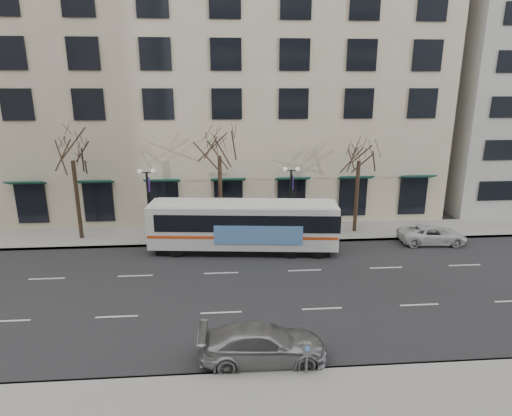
{
  "coord_description": "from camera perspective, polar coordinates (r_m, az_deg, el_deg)",
  "views": [
    {
      "loc": [
        0.26,
        -21.03,
        10.65
      ],
      "look_at": [
        2.05,
        2.17,
        4.0
      ],
      "focal_mm": 30.0,
      "sensor_mm": 36.0,
      "label": 1
    }
  ],
  "objects": [
    {
      "name": "lamp_post_left",
      "position": [
        30.68,
        -14.13,
        0.91
      ],
      "size": [
        1.22,
        0.45,
        5.21
      ],
      "color": "black",
      "rests_on": "ground"
    },
    {
      "name": "silver_car",
      "position": [
        17.89,
        0.94,
        -17.68
      ],
      "size": [
        5.15,
        2.17,
        1.48
      ],
      "primitive_type": "imported",
      "rotation": [
        0.0,
        0.0,
        1.55
      ],
      "color": "#979A9E",
      "rests_on": "ground"
    },
    {
      "name": "building_hotel",
      "position": [
        42.11,
        -7.87,
        17.65
      ],
      "size": [
        40.0,
        20.0,
        24.0
      ],
      "primitive_type": "cube",
      "color": "tan",
      "rests_on": "ground"
    },
    {
      "name": "lamp_post_right",
      "position": [
        30.6,
        4.65,
        1.31
      ],
      "size": [
        1.22,
        0.45,
        5.21
      ],
      "color": "black",
      "rests_on": "ground"
    },
    {
      "name": "city_bus",
      "position": [
        28.26,
        -1.53,
        -2.25
      ],
      "size": [
        12.54,
        3.95,
        3.34
      ],
      "rotation": [
        0.0,
        0.0,
        -0.1
      ],
      "color": "silver",
      "rests_on": "ground"
    },
    {
      "name": "white_pickup",
      "position": [
        32.42,
        22.42,
        -3.28
      ],
      "size": [
        4.73,
        2.42,
        1.28
      ],
      "primitive_type": "imported",
      "rotation": [
        0.0,
        0.0,
        1.51
      ],
      "color": "silver",
      "rests_on": "ground"
    },
    {
      "name": "sidewalk_far",
      "position": [
        32.19,
        4.3,
        -3.28
      ],
      "size": [
        80.0,
        4.0,
        0.15
      ],
      "primitive_type": "cube",
      "color": "gray",
      "rests_on": "ground"
    },
    {
      "name": "pay_station",
      "position": [
        16.99,
        6.82,
        -18.44
      ],
      "size": [
        0.28,
        0.19,
        1.29
      ],
      "rotation": [
        0.0,
        0.0,
        -0.03
      ],
      "color": "slate",
      "rests_on": "sidewalk_near"
    },
    {
      "name": "tree_far_mid",
      "position": [
        30.06,
        -4.94,
        8.74
      ],
      "size": [
        3.6,
        3.6,
        8.55
      ],
      "color": "black",
      "rests_on": "ground"
    },
    {
      "name": "tree_far_left",
      "position": [
        31.79,
        -23.42,
        7.51
      ],
      "size": [
        3.6,
        3.6,
        8.34
      ],
      "color": "black",
      "rests_on": "ground"
    },
    {
      "name": "ground",
      "position": [
        23.57,
        -4.66,
        -10.97
      ],
      "size": [
        160.0,
        160.0,
        0.0
      ],
      "primitive_type": "plane",
      "color": "black",
      "rests_on": "ground"
    },
    {
      "name": "tree_far_right",
      "position": [
        31.66,
        13.67,
        7.83
      ],
      "size": [
        3.6,
        3.6,
        8.06
      ],
      "color": "black",
      "rests_on": "ground"
    }
  ]
}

